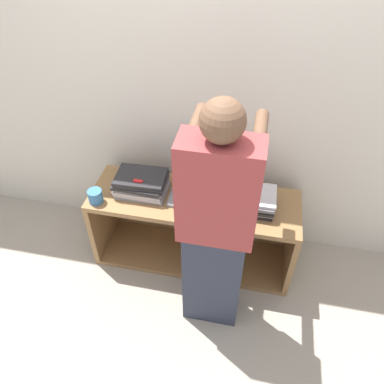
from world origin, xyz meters
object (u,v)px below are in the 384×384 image
at_px(laptop_stack_left, 141,184).
at_px(person, 216,230).
at_px(laptop_stack_right, 249,200).
at_px(mug, 95,196).
at_px(laptop_open, 196,188).

distance_m(laptop_stack_left, person, 0.71).
height_order(laptop_stack_right, mug, laptop_stack_right).
bearing_deg(person, laptop_stack_left, 143.34).
xyz_separation_m(laptop_open, person, (0.20, -0.46, 0.14)).
relative_size(laptop_open, person, 0.21).
bearing_deg(mug, laptop_stack_right, 8.97).
bearing_deg(laptop_open, laptop_stack_left, -172.47).
xyz_separation_m(laptop_open, mug, (-0.62, -0.20, -0.00)).
relative_size(laptop_open, laptop_stack_right, 0.97).
relative_size(laptop_stack_left, mug, 3.68).
bearing_deg(laptop_stack_right, laptop_open, 172.26).
height_order(laptop_open, mug, laptop_open).
xyz_separation_m(laptop_open, laptop_stack_right, (0.35, -0.05, 0.01)).
bearing_deg(laptop_stack_left, person, -36.66).
height_order(laptop_stack_left, mug, laptop_stack_left).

